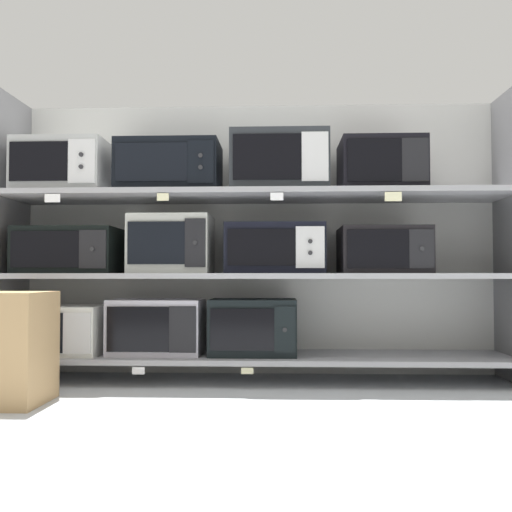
# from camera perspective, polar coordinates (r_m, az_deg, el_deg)

# --- Properties ---
(ground) EXTENTS (6.86, 6.00, 0.02)m
(ground) POSITION_cam_1_polar(r_m,az_deg,el_deg) (2.43, -0.99, -16.43)
(ground) COLOR #B2B7BC
(back_panel) EXTENTS (3.06, 0.04, 1.66)m
(back_panel) POSITION_cam_1_polar(r_m,az_deg,el_deg) (3.63, 0.18, 1.69)
(back_panel) COLOR #B2B2AD
(back_panel) RESTS_ON ground
(upright_left) EXTENTS (0.05, 0.52, 1.66)m
(upright_left) POSITION_cam_1_polar(r_m,az_deg,el_deg) (3.71, -23.10, 1.77)
(upright_left) COLOR #5B5B5E
(upright_left) RESTS_ON ground
(shelf_0) EXTENTS (2.86, 0.52, 0.03)m
(shelf_0) POSITION_cam_1_polar(r_m,az_deg,el_deg) (3.38, 0.00, -9.83)
(shelf_0) COLOR #99999E
(shelf_0) RESTS_ON ground
(microwave_0) EXTENTS (0.49, 0.41, 0.28)m
(microwave_0) POSITION_cam_1_polar(r_m,az_deg,el_deg) (3.58, -18.39, -6.82)
(microwave_0) COLOR silver
(microwave_0) RESTS_ON shelf_0
(microwave_1) EXTENTS (0.52, 0.35, 0.31)m
(microwave_1) POSITION_cam_1_polar(r_m,az_deg,el_deg) (3.43, -9.64, -6.80)
(microwave_1) COLOR #B6B3C0
(microwave_1) RESTS_ON shelf_0
(microwave_2) EXTENTS (0.49, 0.37, 0.32)m
(microwave_2) POSITION_cam_1_polar(r_m,az_deg,el_deg) (3.36, -0.27, -6.92)
(microwave_2) COLOR black
(microwave_2) RESTS_ON shelf_0
(price_tag_0) EXTENTS (0.07, 0.00, 0.05)m
(price_tag_0) POSITION_cam_1_polar(r_m,az_deg,el_deg) (3.39, -20.72, -10.44)
(price_tag_0) COLOR orange
(price_tag_1) EXTENTS (0.07, 0.00, 0.04)m
(price_tag_1) POSITION_cam_1_polar(r_m,az_deg,el_deg) (3.21, -11.39, -10.91)
(price_tag_1) COLOR white
(price_tag_2) EXTENTS (0.06, 0.00, 0.03)m
(price_tag_2) POSITION_cam_1_polar(r_m,az_deg,el_deg) (3.13, -0.86, -11.14)
(price_tag_2) COLOR beige
(shelf_1) EXTENTS (2.86, 0.52, 0.03)m
(shelf_1) POSITION_cam_1_polar(r_m,az_deg,el_deg) (3.35, 0.00, -1.97)
(shelf_1) COLOR #99999E
(microwave_3) EXTENTS (0.56, 0.39, 0.26)m
(microwave_3) POSITION_cam_1_polar(r_m,az_deg,el_deg) (3.56, -17.73, 0.50)
(microwave_3) COLOR black
(microwave_3) RESTS_ON shelf_1
(microwave_4) EXTENTS (0.46, 0.38, 0.33)m
(microwave_4) POSITION_cam_1_polar(r_m,az_deg,el_deg) (3.41, -8.22, 1.11)
(microwave_4) COLOR beige
(microwave_4) RESTS_ON shelf_1
(microwave_5) EXTENTS (0.56, 0.36, 0.28)m
(microwave_5) POSITION_cam_1_polar(r_m,az_deg,el_deg) (3.35, 1.87, 0.72)
(microwave_5) COLOR black
(microwave_5) RESTS_ON shelf_1
(microwave_6) EXTENTS (0.49, 0.42, 0.26)m
(microwave_6) POSITION_cam_1_polar(r_m,az_deg,el_deg) (3.40, 12.27, 0.53)
(microwave_6) COLOR black
(microwave_6) RESTS_ON shelf_1
(shelf_2) EXTENTS (2.86, 0.52, 0.03)m
(shelf_2) POSITION_cam_1_polar(r_m,az_deg,el_deg) (3.38, 0.00, 5.90)
(shelf_2) COLOR #99999E
(microwave_7) EXTENTS (0.51, 0.44, 0.30)m
(microwave_7) POSITION_cam_1_polar(r_m,az_deg,el_deg) (3.62, -18.09, 8.13)
(microwave_7) COLOR #A4A6A4
(microwave_7) RESTS_ON shelf_2
(microwave_8) EXTENTS (0.58, 0.39, 0.29)m
(microwave_8) POSITION_cam_1_polar(r_m,az_deg,el_deg) (3.46, -8.40, 8.46)
(microwave_8) COLOR black
(microwave_8) RESTS_ON shelf_2
(microwave_9) EXTENTS (0.55, 0.42, 0.34)m
(microwave_9) POSITION_cam_1_polar(r_m,az_deg,el_deg) (3.40, 2.30, 8.96)
(microwave_9) COLOR #272A2E
(microwave_9) RESTS_ON shelf_2
(microwave_10) EXTENTS (0.46, 0.41, 0.29)m
(microwave_10) POSITION_cam_1_polar(r_m,az_deg,el_deg) (3.45, 12.05, 8.51)
(microwave_10) COLOR black
(microwave_10) RESTS_ON shelf_2
(price_tag_3) EXTENTS (0.08, 0.00, 0.05)m
(price_tag_3) POSITION_cam_1_polar(r_m,az_deg,el_deg) (3.35, -19.23, 5.35)
(price_tag_3) COLOR white
(price_tag_4) EXTENTS (0.06, 0.00, 0.04)m
(price_tag_4) POSITION_cam_1_polar(r_m,az_deg,el_deg) (3.18, -9.07, 5.70)
(price_tag_4) COLOR beige
(price_tag_5) EXTENTS (0.07, 0.00, 0.04)m
(price_tag_5) POSITION_cam_1_polar(r_m,az_deg,el_deg) (3.11, 2.04, 5.82)
(price_tag_5) COLOR white
(price_tag_6) EXTENTS (0.09, 0.00, 0.05)m
(price_tag_6) POSITION_cam_1_polar(r_m,az_deg,el_deg) (3.17, 13.23, 5.67)
(price_tag_6) COLOR beige
(shipping_carton) EXTENTS (0.37, 0.37, 0.52)m
(shipping_carton) POSITION_cam_1_polar(r_m,az_deg,el_deg) (3.00, -23.16, -8.22)
(shipping_carton) COLOR tan
(shipping_carton) RESTS_ON ground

